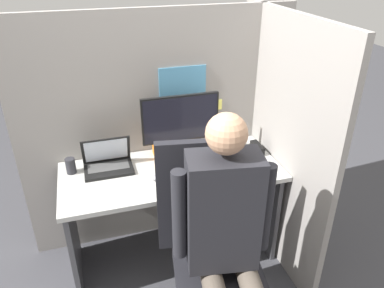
{
  "coord_description": "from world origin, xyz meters",
  "views": [
    {
      "loc": [
        -0.46,
        -1.68,
        1.99
      ],
      "look_at": [
        0.09,
        0.15,
        0.97
      ],
      "focal_mm": 35.0,
      "sensor_mm": 36.0,
      "label": 1
    }
  ],
  "objects_px": {
    "pen_cup": "(71,166)",
    "person": "(227,232)",
    "carrot_toy": "(167,187)",
    "paper_box": "(181,153)",
    "stapler": "(257,148)",
    "monitor": "(181,122)",
    "laptop": "(108,163)",
    "office_chair": "(209,246)"
  },
  "relations": [
    {
      "from": "stapler",
      "to": "pen_cup",
      "type": "distance_m",
      "value": 1.24
    },
    {
      "from": "laptop",
      "to": "carrot_toy",
      "type": "relative_size",
      "value": 2.44
    },
    {
      "from": "stapler",
      "to": "person",
      "type": "bearing_deg",
      "value": -124.16
    },
    {
      "from": "paper_box",
      "to": "monitor",
      "type": "xyz_separation_m",
      "value": [
        0.0,
        0.0,
        0.23
      ]
    },
    {
      "from": "paper_box",
      "to": "pen_cup",
      "type": "height_order",
      "value": "pen_cup"
    },
    {
      "from": "office_chair",
      "to": "carrot_toy",
      "type": "bearing_deg",
      "value": 111.39
    },
    {
      "from": "carrot_toy",
      "to": "pen_cup",
      "type": "xyz_separation_m",
      "value": [
        -0.53,
        0.36,
        0.03
      ]
    },
    {
      "from": "laptop",
      "to": "office_chair",
      "type": "relative_size",
      "value": 0.27
    },
    {
      "from": "stapler",
      "to": "person",
      "type": "relative_size",
      "value": 0.1
    },
    {
      "from": "monitor",
      "to": "laptop",
      "type": "relative_size",
      "value": 1.67
    },
    {
      "from": "stapler",
      "to": "pen_cup",
      "type": "bearing_deg",
      "value": 175.81
    },
    {
      "from": "laptop",
      "to": "carrot_toy",
      "type": "bearing_deg",
      "value": -48.1
    },
    {
      "from": "stapler",
      "to": "monitor",
      "type": "bearing_deg",
      "value": 171.24
    },
    {
      "from": "office_chair",
      "to": "monitor",
      "type": "bearing_deg",
      "value": 86.9
    },
    {
      "from": "carrot_toy",
      "to": "laptop",
      "type": "bearing_deg",
      "value": 131.9
    },
    {
      "from": "paper_box",
      "to": "carrot_toy",
      "type": "relative_size",
      "value": 2.76
    },
    {
      "from": "laptop",
      "to": "pen_cup",
      "type": "xyz_separation_m",
      "value": [
        -0.23,
        0.02,
        0.01
      ]
    },
    {
      "from": "carrot_toy",
      "to": "office_chair",
      "type": "bearing_deg",
      "value": -68.61
    },
    {
      "from": "laptop",
      "to": "stapler",
      "type": "distance_m",
      "value": 1.01
    },
    {
      "from": "carrot_toy",
      "to": "pen_cup",
      "type": "relative_size",
      "value": 1.23
    },
    {
      "from": "office_chair",
      "to": "pen_cup",
      "type": "height_order",
      "value": "office_chair"
    },
    {
      "from": "pen_cup",
      "to": "paper_box",
      "type": "bearing_deg",
      "value": -1.01
    },
    {
      "from": "paper_box",
      "to": "stapler",
      "type": "distance_m",
      "value": 0.53
    },
    {
      "from": "stapler",
      "to": "laptop",
      "type": "bearing_deg",
      "value": 176.05
    },
    {
      "from": "stapler",
      "to": "office_chair",
      "type": "height_order",
      "value": "office_chair"
    },
    {
      "from": "paper_box",
      "to": "person",
      "type": "bearing_deg",
      "value": -90.79
    },
    {
      "from": "stapler",
      "to": "carrot_toy",
      "type": "xyz_separation_m",
      "value": [
        -0.7,
        -0.27,
        -0.01
      ]
    },
    {
      "from": "carrot_toy",
      "to": "monitor",
      "type": "bearing_deg",
      "value": 63.21
    },
    {
      "from": "pen_cup",
      "to": "office_chair",
      "type": "bearing_deg",
      "value": -46.86
    },
    {
      "from": "monitor",
      "to": "stapler",
      "type": "bearing_deg",
      "value": -8.76
    },
    {
      "from": "stapler",
      "to": "office_chair",
      "type": "bearing_deg",
      "value": -131.79
    },
    {
      "from": "laptop",
      "to": "monitor",
      "type": "bearing_deg",
      "value": 1.3
    },
    {
      "from": "paper_box",
      "to": "pen_cup",
      "type": "bearing_deg",
      "value": 178.99
    },
    {
      "from": "carrot_toy",
      "to": "stapler",
      "type": "bearing_deg",
      "value": 21.19
    },
    {
      "from": "monitor",
      "to": "pen_cup",
      "type": "xyz_separation_m",
      "value": [
        -0.71,
        0.01,
        -0.21
      ]
    },
    {
      "from": "laptop",
      "to": "carrot_toy",
      "type": "distance_m",
      "value": 0.46
    },
    {
      "from": "person",
      "to": "pen_cup",
      "type": "distance_m",
      "value": 1.12
    },
    {
      "from": "pen_cup",
      "to": "person",
      "type": "bearing_deg",
      "value": -51.46
    },
    {
      "from": "stapler",
      "to": "person",
      "type": "xyz_separation_m",
      "value": [
        -0.54,
        -0.79,
        0.05
      ]
    },
    {
      "from": "stapler",
      "to": "carrot_toy",
      "type": "distance_m",
      "value": 0.75
    },
    {
      "from": "paper_box",
      "to": "monitor",
      "type": "height_order",
      "value": "monitor"
    },
    {
      "from": "person",
      "to": "pen_cup",
      "type": "bearing_deg",
      "value": 128.54
    }
  ]
}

